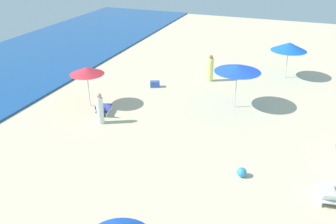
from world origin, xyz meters
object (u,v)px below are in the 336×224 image
Objects in this scene: umbrella_3 at (238,68)px; beachgoer_1 at (100,109)px; beach_ball_1 at (242,172)px; lounge_chair_1_0 at (103,109)px; lounge_chair_4_0 at (327,194)px; umbrella_0 at (289,47)px; cooler_box_0 at (155,84)px; beachgoer_2 at (210,69)px; umbrella_1 at (87,71)px.

beachgoer_1 is (-4.30, 5.96, -1.49)m from umbrella_3.
lounge_chair_1_0 is at bearing 68.99° from beach_ball_1.
beachgoer_1 is at bearing -23.24° from lounge_chair_4_0.
umbrella_3 reaches higher than umbrella_0.
umbrella_3 is at bearing -36.04° from cooler_box_0.
umbrella_3 is (-5.86, 2.23, 0.13)m from umbrella_0.
lounge_chair_4_0 is 3.14m from beach_ball_1.
lounge_chair_1_0 is 7.94m from beachgoer_2.
beachgoer_1 is at bearing 125.83° from umbrella_3.
cooler_box_0 is at bearing -30.69° from umbrella_1.
umbrella_3 is (3.31, -6.38, 2.00)m from lounge_chair_1_0.
umbrella_0 is 5.30m from beachgoer_2.
umbrella_1 reaches higher than lounge_chair_1_0.
lounge_chair_1_0 is 0.79× the size of beachgoer_2.
umbrella_0 is 1.06× the size of umbrella_1.
lounge_chair_4_0 is at bearing -44.69° from beachgoer_2.
beachgoer_2 is (-2.36, 4.56, -1.32)m from umbrella_0.
cooler_box_0 is 1.53× the size of beach_ball_1.
umbrella_3 is 6.87m from beach_ball_1.
beachgoer_2 is (7.80, -3.63, 0.04)m from beachgoer_1.
beachgoer_2 reaches higher than beachgoer_1.
lounge_chair_1_0 reaches higher than cooler_box_0.
umbrella_0 is 12.71m from lounge_chair_1_0.
beachgoer_1 is 7.82m from beach_ball_1.
umbrella_0 is 1.46× the size of beachgoer_1.
cooler_box_0 is at bearing 77.08° from umbrella_3.
lounge_chair_4_0 is 0.86× the size of beachgoer_2.
beachgoer_1 reaches higher than cooler_box_0.
umbrella_1 is 13.04m from lounge_chair_4_0.
cooler_box_0 is at bearing -117.51° from lounge_chair_1_0.
beachgoer_1 is (-0.99, -0.42, 0.51)m from lounge_chair_1_0.
umbrella_0 reaches higher than beach_ball_1.
beachgoer_2 is at bearing -134.65° from lounge_chair_1_0.
umbrella_0 is at bearing -147.08° from lounge_chair_1_0.
umbrella_1 reaches higher than cooler_box_0.
beachgoer_1 is at bearing 141.14° from umbrella_0.
beachgoer_1 is 0.94× the size of beachgoer_2.
umbrella_3 is at bearing -70.54° from umbrella_1.
lounge_chair_1_0 is 11.57m from lounge_chair_4_0.
lounge_chair_4_0 is at bearing -61.55° from cooler_box_0.
lounge_chair_4_0 reaches higher than lounge_chair_1_0.
beachgoer_2 reaches higher than beach_ball_1.
cooler_box_0 is (7.90, 9.96, -0.07)m from lounge_chair_4_0.
umbrella_3 is 1.42× the size of beachgoer_2.
umbrella_0 is 0.97× the size of umbrella_3.
umbrella_0 is at bearing -3.13° from beach_ball_1.
umbrella_3 reaches higher than lounge_chair_4_0.
cooler_box_0 is (1.21, 5.28, -2.07)m from umbrella_3.
umbrella_3 reaches higher than umbrella_1.
umbrella_0 reaches higher than beachgoer_1.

